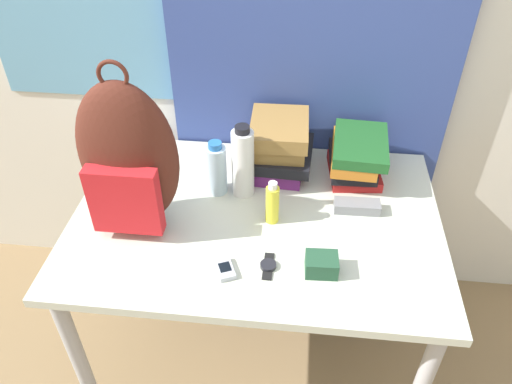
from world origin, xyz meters
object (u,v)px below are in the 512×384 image
object	(u,v)px
water_bottle	(216,169)
cell_phone	(225,269)
book_stack_left	(280,146)
camera_pouch	(322,264)
book_stack_center	(355,156)
sports_bottle	(243,162)
backpack	(128,161)
sunglasses_case	(357,206)
sunscreen_bottle	(272,203)
wristwatch	(268,266)

from	to	relation	value
water_bottle	cell_phone	world-z (taller)	water_bottle
book_stack_left	camera_pouch	world-z (taller)	book_stack_left
book_stack_left	cell_phone	xyz separation A→B (m)	(-0.12, -0.52, -0.09)
book_stack_center	camera_pouch	size ratio (longest dim) A/B	2.98
water_bottle	sports_bottle	bearing A→B (deg)	0.72
book_stack_center	backpack	bearing A→B (deg)	-155.21
water_bottle	cell_phone	size ratio (longest dim) A/B	2.12
backpack	sports_bottle	size ratio (longest dim) A/B	2.07
book_stack_left	water_bottle	size ratio (longest dim) A/B	1.31
water_bottle	sunglasses_case	world-z (taller)	water_bottle
sunscreen_bottle	cell_phone	size ratio (longest dim) A/B	1.63
backpack	water_bottle	size ratio (longest dim) A/B	2.75
sunscreen_bottle	wristwatch	distance (m)	0.21
backpack	sports_bottle	xyz separation A→B (m)	(0.32, 0.18, -0.11)
sunscreen_bottle	book_stack_left	bearing A→B (deg)	89.58
book_stack_center	sports_bottle	world-z (taller)	sports_bottle
book_stack_center	water_bottle	xyz separation A→B (m)	(-0.47, -0.15, 0.01)
book_stack_left	book_stack_center	xyz separation A→B (m)	(0.27, -0.01, -0.02)
camera_pouch	wristwatch	bearing A→B (deg)	179.94
sunscreen_bottle	wristwatch	xyz separation A→B (m)	(0.01, -0.20, -0.07)
camera_pouch	sports_bottle	bearing A→B (deg)	128.67
cell_phone	wristwatch	size ratio (longest dim) A/B	0.90
wristwatch	sports_bottle	bearing A→B (deg)	109.03
sunglasses_case	wristwatch	distance (m)	0.39
cell_phone	sports_bottle	bearing A→B (deg)	88.86
cell_phone	sunglasses_case	bearing A→B (deg)	38.39
backpack	sunglasses_case	size ratio (longest dim) A/B	3.63
wristwatch	book_stack_left	bearing A→B (deg)	90.48
water_bottle	sunglasses_case	bearing A→B (deg)	-6.52
camera_pouch	water_bottle	bearing A→B (deg)	136.99
backpack	camera_pouch	bearing A→B (deg)	-15.12
sports_bottle	book_stack_center	bearing A→B (deg)	20.69
backpack	camera_pouch	size ratio (longest dim) A/B	5.69
book_stack_center	sunscreen_bottle	xyz separation A→B (m)	(-0.27, -0.28, -0.01)
sports_bottle	camera_pouch	bearing A→B (deg)	-51.33
backpack	cell_phone	distance (m)	0.43
backpack	cell_phone	world-z (taller)	backpack
backpack	book_stack_left	bearing A→B (deg)	37.43
camera_pouch	wristwatch	world-z (taller)	camera_pouch
backpack	sunscreen_bottle	distance (m)	0.46
backpack	camera_pouch	world-z (taller)	backpack
book_stack_center	sunglasses_case	world-z (taller)	book_stack_center
sports_bottle	sunscreen_bottle	distance (m)	0.18
water_bottle	camera_pouch	xyz separation A→B (m)	(0.36, -0.34, -0.07)
book_stack_left	camera_pouch	xyz separation A→B (m)	(0.16, -0.49, -0.07)
book_stack_left	sunglasses_case	size ratio (longest dim) A/B	1.72
book_stack_center	camera_pouch	distance (m)	0.50
book_stack_center	water_bottle	distance (m)	0.49
sports_bottle	cell_phone	xyz separation A→B (m)	(-0.01, -0.37, -0.12)
book_stack_left	sunscreen_bottle	world-z (taller)	book_stack_left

